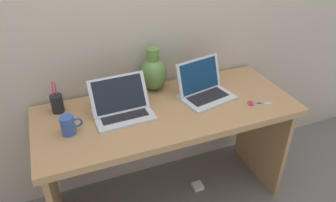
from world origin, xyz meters
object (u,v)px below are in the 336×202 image
(laptop_left, at_px, (121,105))
(green_vase, at_px, (153,73))
(power_brick, at_px, (198,186))
(laptop_right, at_px, (203,87))
(scissors, at_px, (255,103))
(coffee_mug, at_px, (68,125))
(pen_cup, at_px, (57,103))

(laptop_left, relative_size, green_vase, 1.20)
(power_brick, bearing_deg, laptop_right, 71.33)
(scissors, bearing_deg, laptop_right, 141.16)
(green_vase, bearing_deg, laptop_right, -37.31)
(laptop_right, distance_m, green_vase, 0.32)
(green_vase, xyz_separation_m, scissors, (0.50, -0.39, -0.11))
(coffee_mug, xyz_separation_m, power_brick, (0.79, 0.04, -0.78))
(pen_cup, xyz_separation_m, scissors, (1.08, -0.34, -0.05))
(laptop_right, bearing_deg, green_vase, 142.69)
(coffee_mug, bearing_deg, pen_cup, 98.49)
(green_vase, height_order, pen_cup, green_vase)
(green_vase, distance_m, scissors, 0.64)
(pen_cup, relative_size, power_brick, 2.68)
(laptop_right, distance_m, pen_cup, 0.85)
(coffee_mug, bearing_deg, laptop_right, 6.05)
(pen_cup, distance_m, scissors, 1.14)
(laptop_left, distance_m, power_brick, 0.93)
(laptop_left, relative_size, power_brick, 4.64)
(coffee_mug, distance_m, pen_cup, 0.23)
(laptop_right, height_order, pen_cup, laptop_right)
(power_brick, bearing_deg, laptop_left, 175.40)
(laptop_left, relative_size, coffee_mug, 2.89)
(laptop_right, relative_size, green_vase, 1.27)
(coffee_mug, height_order, power_brick, coffee_mug)
(laptop_left, xyz_separation_m, green_vase, (0.26, 0.20, 0.06))
(scissors, xyz_separation_m, power_brick, (-0.26, 0.15, -0.74))
(laptop_left, distance_m, scissors, 0.78)
(laptop_right, xyz_separation_m, pen_cup, (-0.84, 0.14, -0.00))
(laptop_right, height_order, coffee_mug, laptop_right)
(scissors, relative_size, power_brick, 2.09)
(pen_cup, bearing_deg, power_brick, -13.03)
(laptop_left, relative_size, scissors, 2.22)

